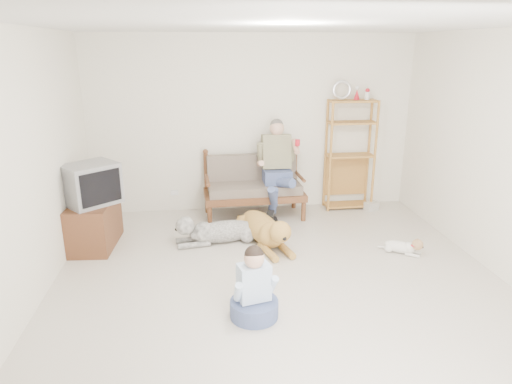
{
  "coord_description": "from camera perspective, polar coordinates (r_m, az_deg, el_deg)",
  "views": [
    {
      "loc": [
        -0.82,
        -4.22,
        2.5
      ],
      "look_at": [
        -0.17,
        1.0,
        0.82
      ],
      "focal_mm": 32.0,
      "sensor_mm": 36.0,
      "label": 1
    }
  ],
  "objects": [
    {
      "name": "floor",
      "position": [
        4.98,
        3.4,
        -12.49
      ],
      "size": [
        5.5,
        5.5,
        0.0
      ],
      "primitive_type": "plane",
      "color": "silver",
      "rests_on": "ground"
    },
    {
      "name": "ceiling",
      "position": [
        4.31,
        4.1,
        20.33
      ],
      "size": [
        5.5,
        5.5,
        0.0
      ],
      "primitive_type": "plane",
      "rotation": [
        3.14,
        0.0,
        0.0
      ],
      "color": "silver",
      "rests_on": "ground"
    },
    {
      "name": "wall_back",
      "position": [
        7.11,
        -0.41,
        8.42
      ],
      "size": [
        5.0,
        0.0,
        5.0
      ],
      "primitive_type": "plane",
      "rotation": [
        1.57,
        0.0,
        0.0
      ],
      "color": "silver",
      "rests_on": "ground"
    },
    {
      "name": "wall_front",
      "position": [
        2.04,
        18.84,
        -17.74
      ],
      "size": [
        5.0,
        0.0,
        5.0
      ],
      "primitive_type": "plane",
      "rotation": [
        -1.57,
        0.0,
        0.0
      ],
      "color": "silver",
      "rests_on": "ground"
    },
    {
      "name": "wall_left",
      "position": [
        4.69,
        -27.88,
        1.42
      ],
      "size": [
        0.0,
        5.5,
        5.5
      ],
      "primitive_type": "plane",
      "rotation": [
        1.57,
        0.0,
        1.57
      ],
      "color": "silver",
      "rests_on": "ground"
    },
    {
      "name": "loveseat",
      "position": [
        6.96,
        -0.3,
        0.89
      ],
      "size": [
        1.53,
        0.76,
        0.95
      ],
      "rotation": [
        0.0,
        0.0,
        0.04
      ],
      "color": "brown",
      "rests_on": "ground"
    },
    {
      "name": "man",
      "position": [
        6.74,
        2.61,
        2.06
      ],
      "size": [
        0.56,
        0.81,
        1.31
      ],
      "color": "#485585",
      "rests_on": "loveseat"
    },
    {
      "name": "etagere",
      "position": [
        7.34,
        11.65,
        4.68
      ],
      "size": [
        0.77,
        0.34,
        2.03
      ],
      "color": "#BA863A",
      "rests_on": "ground"
    },
    {
      "name": "book_stack",
      "position": [
        7.53,
        14.23,
        -1.72
      ],
      "size": [
        0.24,
        0.21,
        0.13
      ],
      "primitive_type": "cube",
      "rotation": [
        0.0,
        0.0,
        0.38
      ],
      "color": "silver",
      "rests_on": "ground"
    },
    {
      "name": "tv_stand",
      "position": [
        6.3,
        -19.58,
        -3.79
      ],
      "size": [
        0.56,
        0.93,
        0.6
      ],
      "rotation": [
        0.0,
        0.0,
        -0.07
      ],
      "color": "brown",
      "rests_on": "ground"
    },
    {
      "name": "crt_tv",
      "position": [
        6.08,
        -19.92,
        0.96
      ],
      "size": [
        0.79,
        0.78,
        0.52
      ],
      "rotation": [
        0.0,
        0.0,
        -0.87
      ],
      "color": "gray",
      "rests_on": "tv_stand"
    },
    {
      "name": "wall_outlet",
      "position": [
        7.31,
        -10.16,
        -0.08
      ],
      "size": [
        0.12,
        0.02,
        0.08
      ],
      "primitive_type": "cube",
      "color": "white",
      "rests_on": "ground"
    },
    {
      "name": "golden_retriever",
      "position": [
        6.05,
        1.19,
        -4.69
      ],
      "size": [
        0.65,
        1.53,
        0.48
      ],
      "rotation": [
        0.0,
        0.0,
        0.25
      ],
      "color": "#AD803C",
      "rests_on": "ground"
    },
    {
      "name": "shaggy_dog",
      "position": [
        6.1,
        -5.08,
        -4.87
      ],
      "size": [
        1.36,
        0.47,
        0.41
      ],
      "rotation": [
        0.0,
        0.0,
        -1.41
      ],
      "color": "silver",
      "rests_on": "ground"
    },
    {
      "name": "terrier",
      "position": [
        6.09,
        18.11,
        -6.5
      ],
      "size": [
        0.52,
        0.4,
        0.22
      ],
      "rotation": [
        0.0,
        0.0,
        0.94
      ],
      "color": "white",
      "rests_on": "ground"
    },
    {
      "name": "child",
      "position": [
        4.46,
        -0.25,
        -12.35
      ],
      "size": [
        0.47,
        0.47,
        0.74
      ],
      "rotation": [
        0.0,
        0.0,
        0.24
      ],
      "color": "#485585",
      "rests_on": "ground"
    }
  ]
}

